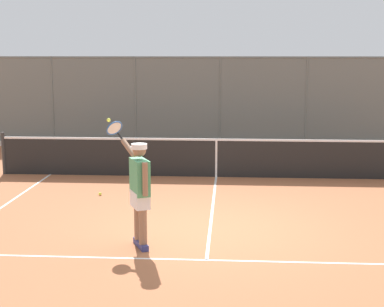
% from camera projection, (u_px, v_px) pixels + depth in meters
% --- Properties ---
extents(ground_plane, '(60.00, 60.00, 0.00)m').
position_uv_depth(ground_plane, '(210.00, 229.00, 10.00)').
color(ground_plane, '#A8603D').
extents(court_line_markings, '(8.46, 10.61, 0.01)m').
position_uv_depth(court_line_markings, '(206.00, 267.00, 8.22)').
color(court_line_markings, white).
rests_on(court_line_markings, ground).
extents(fence_backdrop, '(19.54, 1.37, 2.93)m').
position_uv_depth(fence_backdrop, '(220.00, 103.00, 19.12)').
color(fence_backdrop, slate).
rests_on(fence_backdrop, ground).
extents(tennis_net, '(10.87, 0.09, 1.07)m').
position_uv_depth(tennis_net, '(216.00, 157.00, 14.14)').
color(tennis_net, '#2D2D2D').
rests_on(tennis_net, ground).
extents(tennis_player, '(0.89, 1.17, 1.96)m').
position_uv_depth(tennis_player, '(139.00, 187.00, 8.94)').
color(tennis_player, navy).
rests_on(tennis_player, ground).
extents(tennis_ball_mid_court, '(0.07, 0.07, 0.07)m').
position_uv_depth(tennis_ball_mid_court, '(100.00, 194.00, 12.37)').
color(tennis_ball_mid_court, '#D6E042').
rests_on(tennis_ball_mid_court, ground).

